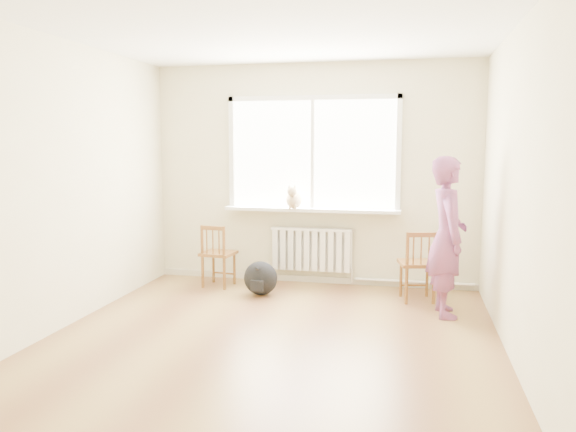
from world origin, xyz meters
The scene contains 13 objects.
floor centered at (0.00, 0.00, 0.00)m, with size 4.50×4.50×0.00m, color olive.
ceiling centered at (0.00, 0.00, 2.70)m, with size 4.50×4.50×0.00m, color white.
back_wall centered at (0.00, 2.25, 1.35)m, with size 4.00×0.01×2.70m, color beige.
window centered at (0.00, 2.22, 1.66)m, with size 2.12×0.05×1.42m.
windowsill centered at (0.00, 2.14, 0.93)m, with size 2.15×0.22×0.04m, color white.
radiator centered at (0.00, 2.16, 0.44)m, with size 1.00×0.12×0.55m.
heating_pipe centered at (1.25, 2.19, 0.08)m, with size 0.04×0.04×1.40m, color silver.
baseboard centered at (0.00, 2.23, 0.04)m, with size 4.00×0.03×0.08m, color beige.
chair_left centered at (-1.09, 1.77, 0.39)m, with size 0.42×0.40×0.76m.
chair_right centered at (1.29, 1.64, 0.40)m, with size 0.46×0.45×0.79m.
person centered at (1.55, 1.20, 0.81)m, with size 0.59×0.39×1.61m, color #CF4560.
cat centered at (-0.20, 2.05, 1.07)m, with size 0.20×0.45×0.30m.
backpack centered at (-0.48, 1.52, 0.20)m, with size 0.39×0.29×0.39m, color black.
Camera 1 is at (1.18, -4.56, 1.74)m, focal length 35.00 mm.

